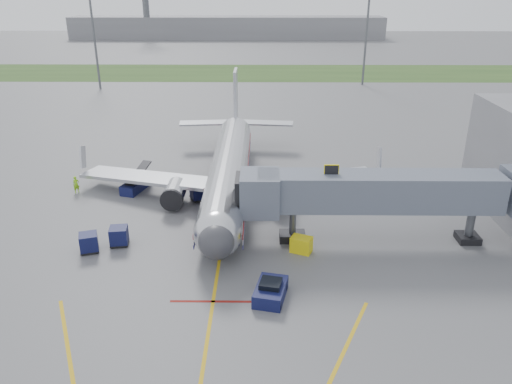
{
  "coord_description": "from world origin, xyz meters",
  "views": [
    {
      "loc": [
        3.3,
        -32.88,
        20.53
      ],
      "look_at": [
        2.86,
        8.01,
        3.2
      ],
      "focal_mm": 35.0,
      "sensor_mm": 36.0,
      "label": 1
    }
  ],
  "objects_px": {
    "pushback_tug": "(271,291)",
    "belt_loader": "(136,185)",
    "ramp_worker": "(76,185)",
    "airliner": "(229,169)"
  },
  "relations": [
    {
      "from": "pushback_tug",
      "to": "belt_loader",
      "type": "xyz_separation_m",
      "value": [
        -13.99,
        19.55,
        0.03
      ]
    },
    {
      "from": "airliner",
      "to": "belt_loader",
      "type": "xyz_separation_m",
      "value": [
        -9.99,
        0.8,
        -2.05
      ]
    },
    {
      "from": "pushback_tug",
      "to": "ramp_worker",
      "type": "distance_m",
      "value": 27.44
    },
    {
      "from": "belt_loader",
      "to": "ramp_worker",
      "type": "bearing_deg",
      "value": -172.28
    },
    {
      "from": "pushback_tug",
      "to": "belt_loader",
      "type": "relative_size",
      "value": 0.71
    },
    {
      "from": "airliner",
      "to": "ramp_worker",
      "type": "bearing_deg",
      "value": -179.91
    },
    {
      "from": "airliner",
      "to": "belt_loader",
      "type": "height_order",
      "value": "airliner"
    },
    {
      "from": "belt_loader",
      "to": "ramp_worker",
      "type": "height_order",
      "value": "belt_loader"
    },
    {
      "from": "pushback_tug",
      "to": "belt_loader",
      "type": "distance_m",
      "value": 24.04
    },
    {
      "from": "belt_loader",
      "to": "ramp_worker",
      "type": "relative_size",
      "value": 2.8
    }
  ]
}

